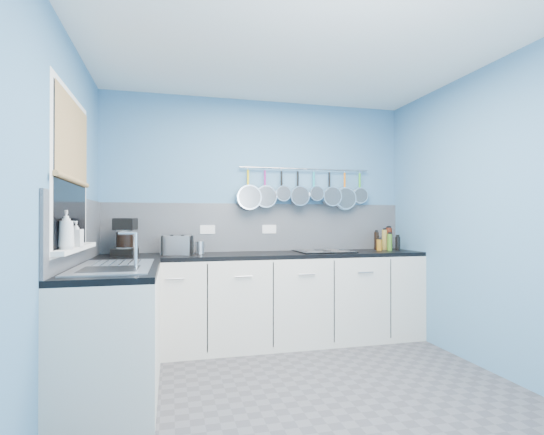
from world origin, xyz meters
name	(u,v)px	position (x,y,z in m)	size (l,w,h in m)	color
floor	(305,396)	(0.00, 0.00, -0.01)	(3.20, 3.00, 0.02)	#47474C
ceiling	(305,38)	(0.00, 0.00, 2.51)	(3.20, 3.00, 0.02)	white
wall_back	(259,218)	(0.00, 1.51, 1.25)	(3.20, 0.02, 2.50)	teal
wall_front	(446,214)	(0.00, -1.51, 1.25)	(3.20, 0.02, 2.50)	teal
wall_left	(53,216)	(-1.61, 0.00, 1.25)	(0.02, 3.00, 2.50)	teal
wall_right	(496,217)	(1.61, 0.00, 1.25)	(0.02, 3.00, 2.50)	teal
backsplash_back	(260,227)	(0.00, 1.49, 1.15)	(3.20, 0.02, 0.50)	slate
backsplash_left	(79,230)	(-1.59, 0.60, 1.15)	(0.02, 1.80, 0.50)	slate
cabinet_run_back	(266,301)	(0.00, 1.20, 0.43)	(3.20, 0.60, 0.86)	beige
worktop_back	(266,255)	(0.00, 1.20, 0.88)	(3.20, 0.60, 0.04)	black
cabinet_run_left	(114,334)	(-1.30, 0.30, 0.43)	(0.60, 1.20, 0.86)	beige
worktop_left	(114,270)	(-1.30, 0.30, 0.88)	(0.60, 1.20, 0.04)	black
window_frame	(71,173)	(-1.58, 0.30, 1.55)	(0.01, 1.00, 1.10)	white
window_glass	(72,173)	(-1.57, 0.30, 1.55)	(0.01, 0.90, 1.00)	black
bamboo_blind	(73,140)	(-1.56, 0.30, 1.77)	(0.01, 0.90, 0.55)	#A6774A
window_sill	(75,248)	(-1.55, 0.30, 1.04)	(0.10, 0.98, 0.03)	white
sink_unit	(114,266)	(-1.30, 0.30, 0.90)	(0.50, 0.95, 0.01)	silver
mixer_tap	(136,250)	(-1.14, 0.12, 1.03)	(0.12, 0.08, 0.26)	silver
socket_left	(208,230)	(-0.55, 1.48, 1.13)	(0.15, 0.01, 0.09)	white
socket_right	(269,229)	(0.10, 1.48, 1.13)	(0.15, 0.01, 0.09)	white
pot_rail	(306,169)	(0.50, 1.45, 1.78)	(0.02, 0.02, 1.45)	silver
soap_bottle_a	(66,230)	(-1.53, -0.02, 1.17)	(0.09, 0.09, 0.24)	white
soap_bottle_b	(76,234)	(-1.53, 0.24, 1.14)	(0.08, 0.08, 0.17)	white
paper_towel	(124,240)	(-1.34, 1.25, 1.05)	(0.13, 0.13, 0.29)	white
coffee_maker	(125,237)	(-1.32, 1.24, 1.07)	(0.19, 0.22, 0.34)	black
toaster	(177,245)	(-0.86, 1.23, 0.99)	(0.28, 0.16, 0.18)	silver
canister	(200,248)	(-0.64, 1.27, 0.96)	(0.08, 0.08, 0.12)	silver
hob	(324,251)	(0.61, 1.21, 0.91)	(0.55, 0.48, 0.01)	black
pan_0	(248,188)	(-0.13, 1.44, 1.56)	(0.26, 0.11, 0.45)	silver
pan_1	(265,188)	(0.05, 1.44, 1.57)	(0.24, 0.08, 0.43)	silver
pan_2	(282,185)	(0.23, 1.44, 1.60)	(0.17, 0.11, 0.36)	silver
pan_3	(298,187)	(0.41, 1.44, 1.58)	(0.21, 0.11, 0.40)	silver
pan_4	(314,185)	(0.59, 1.44, 1.60)	(0.16, 0.13, 0.35)	silver
pan_5	(330,188)	(0.77, 1.44, 1.58)	(0.21, 0.12, 0.40)	silver
pan_6	(345,190)	(0.95, 1.44, 1.56)	(0.25, 0.06, 0.44)	silver
pan_7	(360,187)	(1.14, 1.44, 1.60)	(0.18, 0.05, 0.37)	silver
condiment_0	(389,239)	(1.43, 1.34, 1.02)	(0.07, 0.07, 0.24)	#4C190C
condiment_1	(385,240)	(1.38, 1.34, 1.01)	(0.06, 0.06, 0.22)	olive
condiment_2	(377,241)	(1.28, 1.34, 1.00)	(0.05, 0.05, 0.20)	black
condiment_3	(398,243)	(1.47, 1.21, 0.97)	(0.05, 0.05, 0.15)	black
condiment_4	(390,242)	(1.37, 1.21, 0.99)	(0.05, 0.05, 0.18)	#3F721E
condiment_5	(379,245)	(1.26, 1.24, 0.96)	(0.06, 0.06, 0.12)	#8C5914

